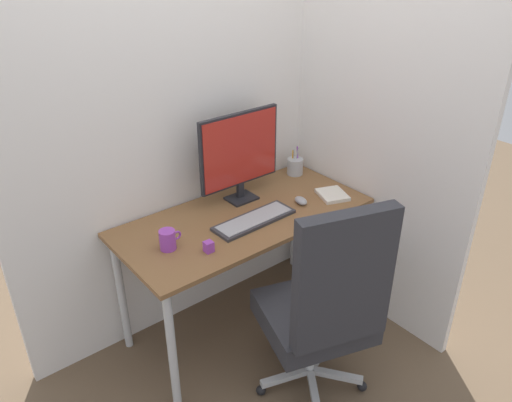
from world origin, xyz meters
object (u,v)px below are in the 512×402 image
object	(u,v)px
keyboard	(254,220)
coffee_mug	(168,240)
notebook	(332,195)
desk_clamp_accessory	(209,247)
office_chair	(324,306)
pen_holder	(295,166)
monitor	(240,152)
mouse	(301,201)

from	to	relation	value
keyboard	coffee_mug	distance (m)	0.47
notebook	coffee_mug	bearing A→B (deg)	-166.09
notebook	desk_clamp_accessory	size ratio (longest dim) A/B	3.20
desk_clamp_accessory	coffee_mug	bearing A→B (deg)	133.64
office_chair	keyboard	distance (m)	0.58
office_chair	pen_holder	bearing A→B (deg)	54.96
pen_holder	notebook	xyz separation A→B (m)	(-0.04, -0.35, -0.04)
office_chair	monitor	xyz separation A→B (m)	(0.13, 0.79, 0.46)
coffee_mug	desk_clamp_accessory	distance (m)	0.19
keyboard	coffee_mug	world-z (taller)	coffee_mug
mouse	desk_clamp_accessory	distance (m)	0.66
keyboard	desk_clamp_accessory	distance (m)	0.35
monitor	mouse	distance (m)	0.43
office_chair	coffee_mug	bearing A→B (deg)	125.36
notebook	mouse	bearing A→B (deg)	-173.24
keyboard	pen_holder	bearing A→B (deg)	27.71
keyboard	mouse	xyz separation A→B (m)	(0.32, -0.01, 0.01)
office_chair	pen_holder	world-z (taller)	office_chair
coffee_mug	office_chair	bearing A→B (deg)	-54.64
office_chair	notebook	bearing A→B (deg)	41.63
pen_holder	notebook	world-z (taller)	pen_holder
mouse	coffee_mug	xyz separation A→B (m)	(-0.78, 0.07, 0.03)
keyboard	notebook	xyz separation A→B (m)	(0.51, -0.06, 0.00)
keyboard	desk_clamp_accessory	size ratio (longest dim) A/B	8.66
notebook	coffee_mug	distance (m)	0.99
mouse	desk_clamp_accessory	size ratio (longest dim) A/B	1.68
notebook	coffee_mug	size ratio (longest dim) A/B	1.51
monitor	notebook	size ratio (longest dim) A/B	2.94
mouse	monitor	bearing A→B (deg)	141.54
pen_holder	notebook	distance (m)	0.35
notebook	office_chair	bearing A→B (deg)	-117.53
monitor	pen_holder	bearing A→B (deg)	5.89
monitor	desk_clamp_accessory	xyz separation A→B (m)	(-0.43, -0.32, -0.25)
notebook	pen_holder	bearing A→B (deg)	104.57
pen_holder	desk_clamp_accessory	xyz separation A→B (m)	(-0.89, -0.37, -0.02)
coffee_mug	desk_clamp_accessory	xyz separation A→B (m)	(0.13, -0.14, -0.02)
notebook	keyboard	bearing A→B (deg)	-166.02
monitor	mouse	world-z (taller)	monitor
mouse	desk_clamp_accessory	world-z (taller)	desk_clamp_accessory
monitor	pen_holder	size ratio (longest dim) A/B	2.83
monitor	mouse	size ratio (longest dim) A/B	5.61
keyboard	monitor	bearing A→B (deg)	68.66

